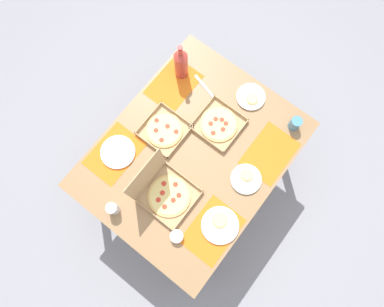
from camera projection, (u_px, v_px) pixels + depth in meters
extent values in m
plane|color=gray|center=(192.00, 175.00, 2.88)|extent=(6.00, 6.00, 0.00)
cylinder|color=#3F3328|center=(192.00, 276.00, 2.34)|extent=(0.07, 0.07, 0.72)
cylinder|color=#3F3328|center=(291.00, 141.00, 2.58)|extent=(0.07, 0.07, 0.72)
cylinder|color=#3F3328|center=(89.00, 192.00, 2.49)|extent=(0.07, 0.07, 0.72)
cylinder|color=#3F3328|center=(192.00, 71.00, 2.73)|extent=(0.07, 0.07, 0.72)
cube|color=#936D47|center=(192.00, 154.00, 2.17)|extent=(1.38, 1.10, 0.03)
cube|color=orange|center=(213.00, 231.00, 2.04)|extent=(0.36, 0.26, 0.00)
cube|color=orange|center=(270.00, 153.00, 2.16)|extent=(0.36, 0.26, 0.00)
cube|color=orange|center=(114.00, 154.00, 2.16)|extent=(0.36, 0.26, 0.00)
cube|color=orange|center=(174.00, 84.00, 2.28)|extent=(0.36, 0.26, 0.00)
cube|color=tan|center=(219.00, 125.00, 2.20)|extent=(0.28, 0.28, 0.01)
cube|color=tan|center=(206.00, 140.00, 2.16)|extent=(0.01, 0.28, 0.03)
cube|color=tan|center=(231.00, 108.00, 2.21)|extent=(0.01, 0.28, 0.03)
cube|color=tan|center=(236.00, 136.00, 2.16)|extent=(0.28, 0.01, 0.03)
cube|color=tan|center=(202.00, 111.00, 2.21)|extent=(0.28, 0.01, 0.03)
cylinder|color=#E0B76B|center=(219.00, 124.00, 2.19)|extent=(0.25, 0.25, 0.01)
cylinder|color=#EFD67F|center=(219.00, 124.00, 2.19)|extent=(0.23, 0.23, 0.00)
cylinder|color=red|center=(222.00, 120.00, 2.19)|extent=(0.03, 0.03, 0.00)
cylinder|color=red|center=(216.00, 119.00, 2.19)|extent=(0.03, 0.03, 0.00)
cylinder|color=red|center=(211.00, 124.00, 2.18)|extent=(0.03, 0.03, 0.00)
cylinder|color=red|center=(213.00, 133.00, 2.17)|extent=(0.03, 0.03, 0.00)
cylinder|color=red|center=(223.00, 129.00, 2.17)|extent=(0.03, 0.03, 0.00)
cylinder|color=red|center=(226.00, 123.00, 2.18)|extent=(0.03, 0.03, 0.00)
cube|color=tan|center=(169.00, 196.00, 2.09)|extent=(0.31, 0.31, 0.01)
cube|color=tan|center=(154.00, 215.00, 2.04)|extent=(0.01, 0.31, 0.03)
cube|color=tan|center=(184.00, 177.00, 2.10)|extent=(0.01, 0.31, 0.03)
cube|color=tan|center=(188.00, 210.00, 2.05)|extent=(0.31, 0.01, 0.03)
cube|color=tan|center=(151.00, 181.00, 2.09)|extent=(0.31, 0.01, 0.03)
cylinder|color=#E0B76B|center=(169.00, 196.00, 2.08)|extent=(0.27, 0.27, 0.01)
cylinder|color=#EFD67F|center=(169.00, 196.00, 2.07)|extent=(0.24, 0.24, 0.00)
cylinder|color=red|center=(175.00, 184.00, 2.08)|extent=(0.03, 0.03, 0.00)
cylinder|color=red|center=(164.00, 184.00, 2.09)|extent=(0.03, 0.03, 0.00)
cylinder|color=red|center=(162.00, 193.00, 2.07)|extent=(0.03, 0.03, 0.00)
cylinder|color=red|center=(158.00, 200.00, 2.06)|extent=(0.03, 0.03, 0.00)
cylinder|color=red|center=(165.00, 207.00, 2.05)|extent=(0.03, 0.03, 0.00)
cylinder|color=red|center=(173.00, 200.00, 2.06)|extent=(0.03, 0.03, 0.00)
cylinder|color=red|center=(179.00, 195.00, 2.07)|extent=(0.03, 0.03, 0.00)
cube|color=tan|center=(146.00, 175.00, 1.93)|extent=(0.31, 0.02, 0.31)
cube|color=tan|center=(164.00, 131.00, 2.19)|extent=(0.28, 0.28, 0.01)
cube|color=tan|center=(151.00, 145.00, 2.15)|extent=(0.01, 0.28, 0.03)
cube|color=tan|center=(177.00, 114.00, 2.20)|extent=(0.01, 0.28, 0.03)
cube|color=tan|center=(180.00, 142.00, 2.15)|extent=(0.28, 0.01, 0.03)
cube|color=tan|center=(148.00, 118.00, 2.20)|extent=(0.28, 0.01, 0.03)
cylinder|color=#E0B76B|center=(164.00, 130.00, 2.18)|extent=(0.24, 0.24, 0.01)
cylinder|color=#EFD67F|center=(164.00, 130.00, 2.18)|extent=(0.22, 0.22, 0.00)
cylinder|color=red|center=(167.00, 126.00, 2.18)|extent=(0.03, 0.03, 0.00)
cylinder|color=red|center=(157.00, 120.00, 2.19)|extent=(0.03, 0.03, 0.00)
cylinder|color=red|center=(156.00, 130.00, 2.17)|extent=(0.03, 0.03, 0.00)
cylinder|color=red|center=(162.00, 140.00, 2.16)|extent=(0.03, 0.03, 0.00)
cylinder|color=red|center=(176.00, 132.00, 2.17)|extent=(0.03, 0.03, 0.00)
cylinder|color=white|center=(220.00, 225.00, 2.04)|extent=(0.22, 0.22, 0.01)
cylinder|color=white|center=(220.00, 225.00, 2.03)|extent=(0.23, 0.23, 0.01)
cylinder|color=#E0B76B|center=(220.00, 221.00, 2.03)|extent=(0.09, 0.09, 0.01)
cylinder|color=#EFD67F|center=(220.00, 220.00, 2.03)|extent=(0.08, 0.08, 0.00)
cylinder|color=white|center=(251.00, 97.00, 2.25)|extent=(0.19, 0.19, 0.01)
cylinder|color=white|center=(251.00, 97.00, 2.24)|extent=(0.20, 0.20, 0.01)
cylinder|color=#E0B76B|center=(252.00, 99.00, 2.23)|extent=(0.08, 0.08, 0.01)
cylinder|color=#EFD67F|center=(252.00, 99.00, 2.22)|extent=(0.07, 0.07, 0.00)
cylinder|color=white|center=(118.00, 152.00, 2.15)|extent=(0.22, 0.22, 0.01)
cylinder|color=white|center=(118.00, 152.00, 2.15)|extent=(0.23, 0.23, 0.01)
cylinder|color=white|center=(246.00, 179.00, 2.11)|extent=(0.19, 0.19, 0.01)
cylinder|color=white|center=(246.00, 179.00, 2.10)|extent=(0.20, 0.20, 0.01)
cylinder|color=#E0B76B|center=(247.00, 175.00, 2.10)|extent=(0.08, 0.08, 0.01)
cylinder|color=#EFD67F|center=(247.00, 175.00, 2.10)|extent=(0.07, 0.07, 0.00)
cylinder|color=#B2382D|center=(181.00, 65.00, 2.19)|extent=(0.09, 0.09, 0.22)
cone|color=#B2382D|center=(181.00, 55.00, 2.07)|extent=(0.09, 0.09, 0.04)
cylinder|color=#B2382D|center=(180.00, 51.00, 2.02)|extent=(0.03, 0.03, 0.06)
cylinder|color=red|center=(180.00, 48.00, 1.99)|extent=(0.03, 0.03, 0.01)
cylinder|color=teal|center=(295.00, 123.00, 2.16)|extent=(0.07, 0.07, 0.10)
cylinder|color=silver|center=(113.00, 209.00, 2.02)|extent=(0.07, 0.07, 0.10)
cylinder|color=white|center=(177.00, 236.00, 2.01)|extent=(0.08, 0.08, 0.04)
cube|color=#B7B7BC|center=(205.00, 87.00, 2.27)|extent=(0.07, 0.21, 0.00)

